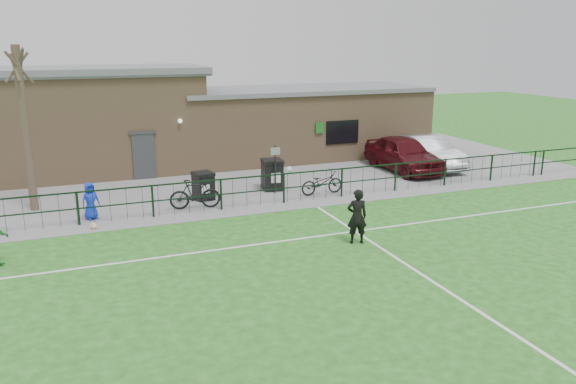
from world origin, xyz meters
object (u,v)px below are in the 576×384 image
object	(u,v)px
wheelie_bin_left	(203,187)
car_maroon	(403,154)
bicycle_e	(322,183)
bare_tree	(25,130)
bicycle_d	(195,194)
ball_ground	(94,226)
wheelie_bin_right	(272,176)
spectator_child	(90,201)
sign_post	(275,169)
car_silver	(428,152)

from	to	relation	value
wheelie_bin_left	car_maroon	bearing A→B (deg)	-3.68
car_maroon	bicycle_e	bearing A→B (deg)	-155.81
bare_tree	car_maroon	size ratio (longest dim) A/B	1.22
bare_tree	bicycle_d	xyz separation A→B (m)	(5.62, -2.04, -2.41)
bicycle_e	ball_ground	distance (m)	9.06
wheelie_bin_right	car_maroon	size ratio (longest dim) A/B	0.24
wheelie_bin_right	spectator_child	bearing A→B (deg)	-160.61
bicycle_d	bicycle_e	xyz separation A→B (m)	(5.29, 0.16, -0.08)
wheelie_bin_left	sign_post	xyz separation A→B (m)	(2.99, -0.12, 0.49)
wheelie_bin_left	bicycle_e	world-z (taller)	wheelie_bin_left
bare_tree	wheelie_bin_left	bearing A→B (deg)	-8.05
wheelie_bin_left	sign_post	bearing A→B (deg)	-14.50
car_silver	bicycle_e	xyz separation A→B (m)	(-7.05, -2.73, -0.28)
car_maroon	car_silver	size ratio (longest dim) A/B	1.05
ball_ground	bicycle_e	bearing A→B (deg)	7.85
bicycle_d	spectator_child	distance (m)	3.69
bare_tree	spectator_child	distance (m)	3.59
bicycle_e	ball_ground	world-z (taller)	bicycle_e
wheelie_bin_right	spectator_child	size ratio (longest dim) A/B	0.91
wheelie_bin_left	car_silver	distance (m)	11.88
car_silver	wheelie_bin_right	bearing A→B (deg)	-171.25
ball_ground	car_silver	bearing A→B (deg)	13.90
spectator_child	bicycle_d	bearing A→B (deg)	-23.33
wheelie_bin_right	spectator_child	xyz separation A→B (m)	(-7.34, -1.54, 0.06)
car_maroon	bicycle_d	xyz separation A→B (m)	(-10.77, -2.68, -0.27)
bare_tree	car_silver	world-z (taller)	bare_tree
wheelie_bin_left	spectator_child	size ratio (longest dim) A/B	0.77
car_silver	ball_ground	size ratio (longest dim) A/B	20.98
bicycle_d	wheelie_bin_right	bearing A→B (deg)	-57.79
bicycle_d	spectator_child	xyz separation A→B (m)	(-3.69, 0.09, 0.09)
bicycle_d	car_maroon	bearing A→B (deg)	-67.81
wheelie_bin_left	wheelie_bin_right	world-z (taller)	wheelie_bin_right
car_maroon	car_silver	distance (m)	1.58
wheelie_bin_left	sign_post	distance (m)	3.03
wheelie_bin_left	ball_ground	bearing A→B (deg)	-164.50
bicycle_d	ball_ground	size ratio (longest dim) A/B	8.49
bare_tree	bicycle_e	distance (m)	11.34
car_silver	wheelie_bin_left	bearing A→B (deg)	-171.16
bare_tree	wheelie_bin_left	xyz separation A→B (m)	(6.20, -0.88, -2.47)
sign_post	car_maroon	size ratio (longest dim) A/B	0.41
bicycle_d	wheelie_bin_left	bearing A→B (deg)	-18.53
sign_post	car_maroon	bearing A→B (deg)	12.85
wheelie_bin_right	ball_ground	world-z (taller)	wheelie_bin_right
wheelie_bin_left	ball_ground	size ratio (longest dim) A/B	4.57
bare_tree	car_maroon	world-z (taller)	bare_tree
sign_post	wheelie_bin_left	bearing A→B (deg)	177.66
wheelie_bin_left	wheelie_bin_right	bearing A→B (deg)	-3.53
car_silver	ball_ground	world-z (taller)	car_silver
wheelie_bin_right	sign_post	world-z (taller)	sign_post
sign_post	bicycle_e	size ratio (longest dim) A/B	1.08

